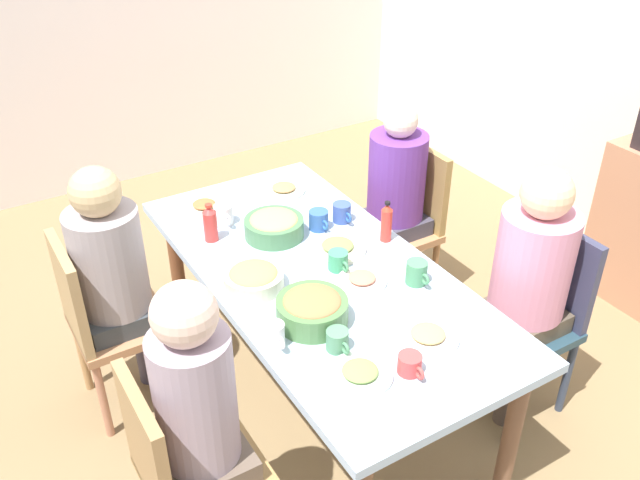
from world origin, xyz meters
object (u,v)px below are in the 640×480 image
cup_5 (338,340)px  bottle_1 (386,223)px  dining_table (320,286)px  cup_4 (417,273)px  plate_3 (360,373)px  bowl_0 (254,278)px  plate_1 (428,336)px  person_0 (530,274)px  chair_3 (181,469)px  chair_1 (101,318)px  plate_0 (362,280)px  plate_2 (284,189)px  chair_0 (536,310)px  person_3 (201,412)px  bottle_0 (210,224)px  cup_6 (338,261)px  cup_7 (410,364)px  person_1 (113,271)px  cup_0 (224,215)px  chair_2 (406,218)px  plate_4 (204,206)px  cup_1 (319,220)px  bowl_1 (274,226)px  person_2 (394,191)px  cup_2 (275,336)px  bowl_2 (312,309)px  plate_5 (338,247)px

cup_5 → bottle_1: bottle_1 is taller
dining_table → cup_4: 0.42m
cup_4 → cup_5: (0.18, -0.49, -0.01)m
plate_3 → bowl_0: 0.66m
bottle_1 → plate_1: bearing=-22.9°
person_0 → chair_3: person_0 is taller
bowl_0 → chair_1: bearing=-128.7°
plate_1 → cup_5: bearing=-111.9°
plate_0 → chair_1: bearing=-124.4°
plate_1 → plate_2: 1.27m
chair_0 → plate_3: chair_0 is taller
person_3 → bottle_0: person_3 is taller
cup_6 → bottle_0: bearing=-143.5°
plate_0 → cup_7: 0.54m
chair_0 → person_1: (-0.94, -1.57, 0.22)m
dining_table → person_0: size_ratio=1.54×
cup_0 → chair_2: bearing=85.1°
chair_3 → plate_4: chair_3 is taller
chair_0 → cup_0: bearing=-135.4°
cup_4 → cup_1: bearing=-168.2°
chair_3 → bowl_1: size_ratio=3.35×
plate_2 → plate_3: 1.37m
person_2 → bottle_0: bearing=-89.3°
dining_table → plate_4: bearing=-164.2°
person_3 → cup_2: person_3 is taller
chair_3 → cup_4: chair_3 is taller
cup_7 → cup_1: bearing=167.0°
plate_1 → cup_2: cup_2 is taller
person_2 → person_3: person_3 is taller
chair_1 → plate_1: chair_1 is taller
chair_3 → plate_1: (0.11, 0.94, 0.25)m
plate_2 → bottle_0: bearing=-65.0°
person_0 → plate_2: person_0 is taller
person_0 → bowl_2: person_0 is taller
chair_2 → bowl_1: (0.13, -0.86, 0.28)m
person_1 → plate_3: size_ratio=5.36×
cup_2 → person_1: bearing=-156.1°
person_1 → chair_2: 1.58m
cup_2 → cup_4: (-0.05, 0.67, 0.00)m
person_2 → plate_4: 0.98m
cup_2 → plate_4: bearing=170.5°
person_3 → plate_5: (-0.56, 0.88, 0.03)m
person_3 → bowl_2: person_3 is taller
cup_5 → plate_5: bearing=147.4°
person_1 → plate_4: size_ratio=6.02×
plate_3 → plate_5: same height
chair_0 → plate_2: 1.34m
plate_4 → cup_1: 0.58m
bowl_0 → plate_3: bearing=6.6°
cup_1 → chair_0: bearing=40.9°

